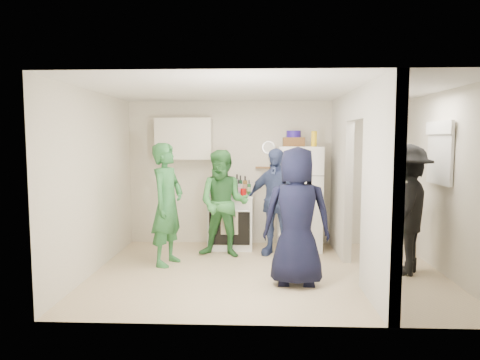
# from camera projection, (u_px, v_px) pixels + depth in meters

# --- Properties ---
(floor) EXTENTS (4.80, 4.80, 0.00)m
(floor) POSITION_uv_depth(u_px,v_px,m) (267.00, 272.00, 5.93)
(floor) COLOR beige
(floor) RESTS_ON ground
(wall_back) EXTENTS (4.80, 0.00, 4.80)m
(wall_back) POSITION_uv_depth(u_px,v_px,m) (266.00, 173.00, 7.50)
(wall_back) COLOR silver
(wall_back) RESTS_ON floor
(wall_front) EXTENTS (4.80, 0.00, 4.80)m
(wall_front) POSITION_uv_depth(u_px,v_px,m) (272.00, 201.00, 4.12)
(wall_front) COLOR silver
(wall_front) RESTS_ON floor
(wall_left) EXTENTS (0.00, 3.40, 3.40)m
(wall_left) POSITION_uv_depth(u_px,v_px,m) (94.00, 182.00, 5.90)
(wall_left) COLOR silver
(wall_left) RESTS_ON floor
(wall_right) EXTENTS (0.00, 3.40, 3.40)m
(wall_right) POSITION_uv_depth(u_px,v_px,m) (448.00, 184.00, 5.71)
(wall_right) COLOR silver
(wall_right) RESTS_ON floor
(ceiling) EXTENTS (4.80, 4.80, 0.00)m
(ceiling) POSITION_uv_depth(u_px,v_px,m) (269.00, 90.00, 5.69)
(ceiling) COLOR white
(ceiling) RESTS_ON wall_back
(partition_pier_back) EXTENTS (0.12, 1.20, 2.50)m
(partition_pier_back) POSITION_uv_depth(u_px,v_px,m) (341.00, 176.00, 6.85)
(partition_pier_back) COLOR silver
(partition_pier_back) RESTS_ON floor
(partition_pier_front) EXTENTS (0.12, 1.20, 2.50)m
(partition_pier_front) POSITION_uv_depth(u_px,v_px,m) (380.00, 194.00, 4.66)
(partition_pier_front) COLOR silver
(partition_pier_front) RESTS_ON floor
(partition_header) EXTENTS (0.12, 1.00, 0.40)m
(partition_header) POSITION_uv_depth(u_px,v_px,m) (359.00, 105.00, 5.66)
(partition_header) COLOR silver
(partition_header) RESTS_ON partition_pier_back
(stove) EXTENTS (0.77, 0.64, 0.91)m
(stove) POSITION_uv_depth(u_px,v_px,m) (231.00, 221.00, 7.27)
(stove) COLOR white
(stove) RESTS_ON floor
(upper_cabinet) EXTENTS (0.95, 0.34, 0.70)m
(upper_cabinet) POSITION_uv_depth(u_px,v_px,m) (184.00, 139.00, 7.32)
(upper_cabinet) COLOR silver
(upper_cabinet) RESTS_ON wall_back
(fridge) EXTENTS (0.71, 0.69, 1.72)m
(fridge) POSITION_uv_depth(u_px,v_px,m) (299.00, 198.00, 7.15)
(fridge) COLOR white
(fridge) RESTS_ON floor
(wicker_basket) EXTENTS (0.35, 0.25, 0.15)m
(wicker_basket) POSITION_uv_depth(u_px,v_px,m) (294.00, 142.00, 7.12)
(wicker_basket) COLOR brown
(wicker_basket) RESTS_ON fridge
(blue_bowl) EXTENTS (0.24, 0.24, 0.11)m
(blue_bowl) POSITION_uv_depth(u_px,v_px,m) (294.00, 134.00, 7.11)
(blue_bowl) COLOR #251388
(blue_bowl) RESTS_ON wicker_basket
(yellow_cup_stack_top) EXTENTS (0.09, 0.09, 0.25)m
(yellow_cup_stack_top) POSITION_uv_depth(u_px,v_px,m) (314.00, 139.00, 6.95)
(yellow_cup_stack_top) COLOR yellow
(yellow_cup_stack_top) RESTS_ON fridge
(wall_clock) EXTENTS (0.22, 0.02, 0.22)m
(wall_clock) POSITION_uv_depth(u_px,v_px,m) (269.00, 147.00, 7.43)
(wall_clock) COLOR white
(wall_clock) RESTS_ON wall_back
(spice_shelf) EXTENTS (0.35, 0.08, 0.03)m
(spice_shelf) POSITION_uv_depth(u_px,v_px,m) (266.00, 168.00, 7.44)
(spice_shelf) COLOR olive
(spice_shelf) RESTS_ON wall_back
(nook_window) EXTENTS (0.03, 0.70, 0.80)m
(nook_window) POSITION_uv_depth(u_px,v_px,m) (441.00, 153.00, 5.87)
(nook_window) COLOR black
(nook_window) RESTS_ON wall_right
(nook_window_frame) EXTENTS (0.04, 0.76, 0.86)m
(nook_window_frame) POSITION_uv_depth(u_px,v_px,m) (440.00, 153.00, 5.87)
(nook_window_frame) COLOR white
(nook_window_frame) RESTS_ON wall_right
(nook_valance) EXTENTS (0.04, 0.82, 0.18)m
(nook_valance) POSITION_uv_depth(u_px,v_px,m) (439.00, 128.00, 5.84)
(nook_valance) COLOR white
(nook_valance) RESTS_ON wall_right
(yellow_cup_stack_stove) EXTENTS (0.09, 0.09, 0.25)m
(yellow_cup_stack_stove) POSITION_uv_depth(u_px,v_px,m) (223.00, 188.00, 7.00)
(yellow_cup_stack_stove) COLOR yellow
(yellow_cup_stack_stove) RESTS_ON stove
(red_cup) EXTENTS (0.09, 0.09, 0.12)m
(red_cup) POSITION_uv_depth(u_px,v_px,m) (243.00, 192.00, 7.01)
(red_cup) COLOR #B10C0B
(red_cup) RESTS_ON stove
(person_green_left) EXTENTS (0.61, 0.75, 1.79)m
(person_green_left) POSITION_uv_depth(u_px,v_px,m) (167.00, 204.00, 6.25)
(person_green_left) COLOR #317B43
(person_green_left) RESTS_ON floor
(person_green_center) EXTENTS (0.90, 0.75, 1.68)m
(person_green_center) POSITION_uv_depth(u_px,v_px,m) (224.00, 204.00, 6.68)
(person_green_center) COLOR #3C8941
(person_green_center) RESTS_ON floor
(person_denim) EXTENTS (1.08, 0.82, 1.70)m
(person_denim) POSITION_uv_depth(u_px,v_px,m) (275.00, 202.00, 6.78)
(person_denim) COLOR #3B4A81
(person_denim) RESTS_ON floor
(person_navy) EXTENTS (0.88, 0.59, 1.75)m
(person_navy) POSITION_uv_depth(u_px,v_px,m) (297.00, 216.00, 5.36)
(person_navy) COLOR black
(person_navy) RESTS_ON floor
(person_nook) EXTENTS (1.16, 1.33, 1.78)m
(person_nook) POSITION_uv_depth(u_px,v_px,m) (406.00, 209.00, 5.83)
(person_nook) COLOR black
(person_nook) RESTS_ON floor
(bottle_a) EXTENTS (0.06, 0.06, 0.26)m
(bottle_a) POSITION_uv_depth(u_px,v_px,m) (214.00, 186.00, 7.33)
(bottle_a) COLOR brown
(bottle_a) RESTS_ON stove
(bottle_b) EXTENTS (0.06, 0.06, 0.32)m
(bottle_b) POSITION_uv_depth(u_px,v_px,m) (219.00, 185.00, 7.13)
(bottle_b) COLOR #17452B
(bottle_b) RESTS_ON stove
(bottle_c) EXTENTS (0.06, 0.06, 0.27)m
(bottle_c) POSITION_uv_depth(u_px,v_px,m) (226.00, 185.00, 7.37)
(bottle_c) COLOR silver
(bottle_c) RESTS_ON stove
(bottle_d) EXTENTS (0.07, 0.07, 0.29)m
(bottle_d) POSITION_uv_depth(u_px,v_px,m) (232.00, 186.00, 7.16)
(bottle_d) COLOR #56340F
(bottle_d) RESTS_ON stove
(bottle_e) EXTENTS (0.08, 0.08, 0.33)m
(bottle_e) POSITION_uv_depth(u_px,v_px,m) (237.00, 184.00, 7.38)
(bottle_e) COLOR #9398A3
(bottle_e) RESTS_ON stove
(bottle_f) EXTENTS (0.06, 0.06, 0.32)m
(bottle_f) POSITION_uv_depth(u_px,v_px,m) (240.00, 185.00, 7.24)
(bottle_f) COLOR #143825
(bottle_f) RESTS_ON stove
(bottle_g) EXTENTS (0.08, 0.08, 0.30)m
(bottle_g) POSITION_uv_depth(u_px,v_px,m) (245.00, 185.00, 7.32)
(bottle_g) COLOR olive
(bottle_g) RESTS_ON stove
(bottle_h) EXTENTS (0.07, 0.07, 0.28)m
(bottle_h) POSITION_uv_depth(u_px,v_px,m) (211.00, 187.00, 7.10)
(bottle_h) COLOR silver
(bottle_h) RESTS_ON stove
(bottle_i) EXTENTS (0.07, 0.07, 0.27)m
(bottle_i) POSITION_uv_depth(u_px,v_px,m) (234.00, 186.00, 7.32)
(bottle_i) COLOR #633311
(bottle_i) RESTS_ON stove
(bottle_j) EXTENTS (0.06, 0.06, 0.25)m
(bottle_j) POSITION_uv_depth(u_px,v_px,m) (249.00, 188.00, 7.09)
(bottle_j) COLOR #205D28
(bottle_j) RESTS_ON stove
(bottle_k) EXTENTS (0.06, 0.06, 0.28)m
(bottle_k) POSITION_uv_depth(u_px,v_px,m) (218.00, 186.00, 7.26)
(bottle_k) COLOR brown
(bottle_k) RESTS_ON stove
(bottle_l) EXTENTS (0.07, 0.07, 0.26)m
(bottle_l) POSITION_uv_depth(u_px,v_px,m) (239.00, 188.00, 7.06)
(bottle_l) COLOR #9496A2
(bottle_l) RESTS_ON stove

